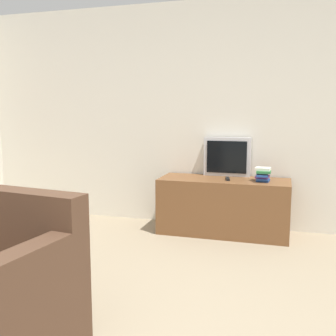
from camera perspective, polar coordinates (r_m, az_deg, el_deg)
name	(u,v)px	position (r m, az deg, el deg)	size (l,w,h in m)	color
wall_back	(217,116)	(4.63, 7.13, 7.56)	(9.00, 0.06, 2.60)	silver
tv_stand	(224,206)	(4.42, 8.07, -5.51)	(1.41, 0.54, 0.61)	brown
television	(227,157)	(4.55, 8.57, 1.64)	(0.53, 0.09, 0.44)	silver
book_stack	(263,174)	(4.28, 13.61, -0.92)	(0.17, 0.23, 0.15)	#23478E
remote_on_stand	(228,179)	(4.30, 8.64, -1.56)	(0.07, 0.15, 0.02)	black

